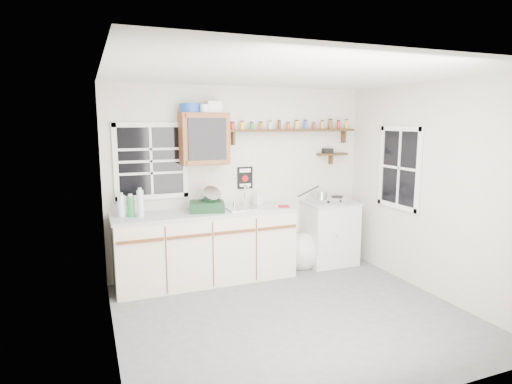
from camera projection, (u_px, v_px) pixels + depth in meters
The scene contains 18 objects.
room at pixel (294, 200), 4.37m from camera, with size 3.64×3.24×2.54m.
main_cabinet at pixel (207, 246), 5.47m from camera, with size 2.31×0.63×0.92m.
right_cabinet at pixel (329, 233), 6.17m from camera, with size 0.73×0.57×0.91m.
sink at pixel (246, 207), 5.60m from camera, with size 0.52×0.44×0.29m.
upper_cabinet at pixel (204, 139), 5.39m from camera, with size 0.60×0.32×0.65m.
upper_cabinet_clutter at pixel (200, 108), 5.31m from camera, with size 0.51×0.24×0.14m.
spice_shelf at pixel (293, 129), 5.91m from camera, with size 1.91×0.18×0.35m.
secondary_shelf at pixel (331, 154), 6.21m from camera, with size 0.45×0.16×0.24m.
warning_sign at pixel (245, 178), 5.83m from camera, with size 0.22×0.02×0.30m.
window_back at pixel (151, 161), 5.33m from camera, with size 0.93×0.03×0.98m.
window_right at pixel (399, 168), 5.49m from camera, with size 0.03×0.78×1.08m.
water_bottles at pixel (131, 205), 5.06m from camera, with size 0.29×0.15×0.35m.
dish_rack at pixel (208, 203), 5.38m from camera, with size 0.48×0.40×0.32m.
soap_bottle at pixel (258, 198), 5.76m from camera, with size 0.09×0.10×0.21m, color silver.
rag at pixel (284, 206), 5.65m from camera, with size 0.13×0.11×0.02m, color maroon.
hotplate at pixel (329, 200), 6.06m from camera, with size 0.55×0.32×0.08m.
saucepan at pixel (321, 194), 5.99m from camera, with size 0.40×0.20×0.17m.
trash_bag at pixel (302, 251), 6.03m from camera, with size 0.47×0.42×0.54m.
Camera 1 is at (-1.95, -3.85, 2.04)m, focal length 30.00 mm.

